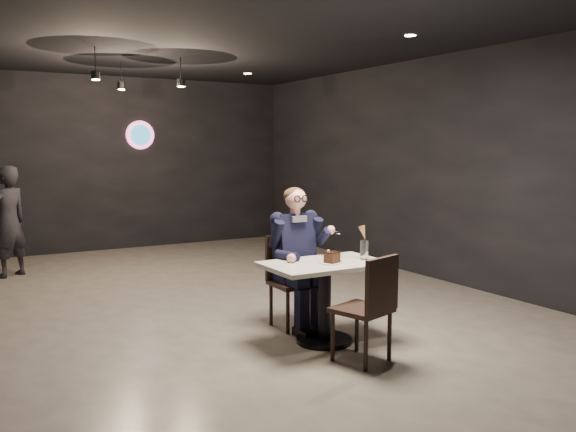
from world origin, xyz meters
TOP-DOWN VIEW (x-y plane):
  - floor at (0.00, 0.00)m, footprint 9.00×9.00m
  - wall_sign at (0.80, 4.47)m, footprint 0.50×0.06m
  - pendant_lights at (0.00, 2.00)m, footprint 1.40×1.20m
  - main_table at (0.68, -1.65)m, footprint 1.10×0.70m
  - chair_far at (0.68, -1.10)m, footprint 0.42×0.46m
  - chair_near at (0.68, -2.22)m, footprint 0.54×0.56m
  - seated_man at (0.68, -1.10)m, footprint 0.60×0.80m
  - dessert_plate at (0.70, -1.73)m, footprint 0.21×0.21m
  - cake_slice at (0.70, -1.74)m, footprint 0.15×0.14m
  - mint_leaf at (0.78, -1.75)m, footprint 0.07×0.04m
  - sundae_glass at (1.08, -1.72)m, footprint 0.08×0.08m
  - wafer_cone at (1.08, -1.70)m, footprint 0.08×0.08m
  - passerby at (-1.53, 2.92)m, footprint 0.67×0.61m

SIDE VIEW (x-z plane):
  - floor at x=0.00m, z-range 0.00..0.00m
  - main_table at x=0.68m, z-range 0.00..0.75m
  - chair_far at x=0.68m, z-range 0.00..0.92m
  - chair_near at x=0.68m, z-range 0.00..0.92m
  - seated_man at x=0.68m, z-range 0.00..1.44m
  - dessert_plate at x=0.70m, z-range 0.75..0.76m
  - passerby at x=-1.53m, z-range 0.00..1.54m
  - cake_slice at x=0.70m, z-range 0.76..0.85m
  - sundae_glass at x=1.08m, z-range 0.75..0.93m
  - mint_leaf at x=0.78m, z-range 0.84..0.85m
  - wafer_cone at x=1.08m, z-range 0.93..1.06m
  - wall_sign at x=0.80m, z-range 1.75..2.25m
  - pendant_lights at x=0.00m, z-range 2.70..3.06m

